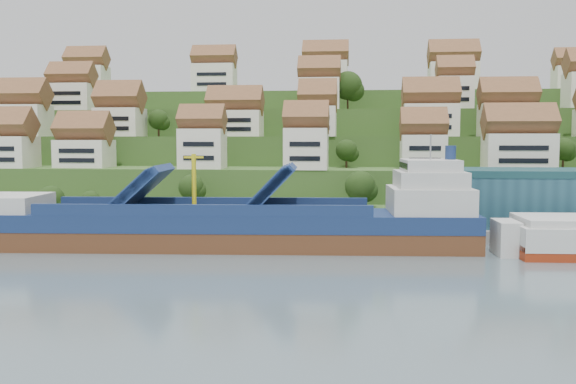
# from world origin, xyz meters

# --- Properties ---
(ground) EXTENTS (300.00, 300.00, 0.00)m
(ground) POSITION_xyz_m (0.00, 0.00, 0.00)
(ground) COLOR slate
(ground) RESTS_ON ground
(quay) EXTENTS (180.00, 14.00, 2.20)m
(quay) POSITION_xyz_m (20.00, 15.00, 1.10)
(quay) COLOR gray
(quay) RESTS_ON ground
(hillside) EXTENTS (260.00, 128.00, 31.00)m
(hillside) POSITION_xyz_m (0.00, 103.55, 10.66)
(hillside) COLOR #2D4C1E
(hillside) RESTS_ON ground
(hillside_village) EXTENTS (157.53, 63.89, 28.88)m
(hillside_village) POSITION_xyz_m (1.09, 60.57, 24.14)
(hillside_village) COLOR white
(hillside_village) RESTS_ON ground
(hillside_trees) EXTENTS (140.60, 62.25, 32.32)m
(hillside_trees) POSITION_xyz_m (1.70, 51.16, 19.76)
(hillside_trees) COLOR #233E14
(hillside_trees) RESTS_ON ground
(flagpole) EXTENTS (1.28, 0.16, 8.00)m
(flagpole) POSITION_xyz_m (18.11, 10.00, 6.88)
(flagpole) COLOR gray
(flagpole) RESTS_ON quay
(cargo_ship) EXTENTS (82.28, 17.79, 18.16)m
(cargo_ship) POSITION_xyz_m (-8.85, 0.72, 3.42)
(cargo_ship) COLOR #58311B
(cargo_ship) RESTS_ON ground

